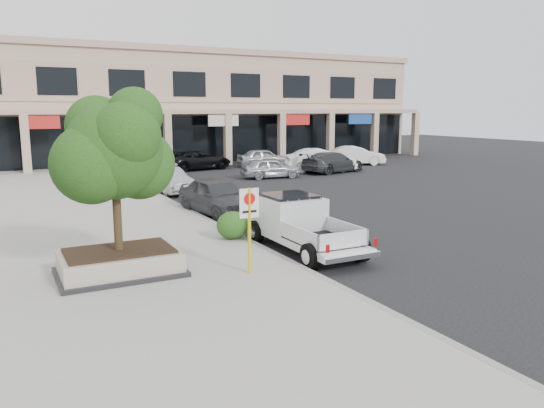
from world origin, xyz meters
The scene contains 19 objects.
ground centered at (0.00, 0.00, 0.00)m, with size 120.00×120.00×0.00m, color black.
sidewalk centered at (-5.50, 6.00, 0.07)m, with size 8.00×52.00×0.15m, color gray.
curb centered at (-1.55, 6.00, 0.07)m, with size 0.20×52.00×0.15m, color gray.
strip_mall centered at (8.00, 33.93, 4.75)m, with size 40.55×12.43×9.50m.
planter centered at (-6.19, 0.78, 0.48)m, with size 3.20×2.20×0.68m.
planter_tree centered at (-6.05, 0.93, 3.41)m, with size 2.90×2.55×4.00m.
no_parking_sign centered at (-3.08, -0.70, 1.63)m, with size 0.55×0.09×2.30m.
hedge centered at (-1.97, 3.02, 0.62)m, with size 1.10×0.99×0.94m, color #154915.
pickup_truck centered at (-0.35, 1.02, 0.85)m, with size 2.01×5.43×1.71m, color silver, non-canonical shape.
curb_car_a centered at (-0.58, 7.81, 0.80)m, with size 1.89×4.71×1.60m, color #313437.
curb_car_b centered at (-0.70, 14.72, 0.69)m, with size 1.45×4.16×1.37m, color gray.
curb_car_c centered at (0.01, 19.33, 0.80)m, with size 2.25×5.53×1.60m, color silver.
curb_car_d centered at (0.04, 22.05, 0.77)m, with size 2.55×5.52×1.53m, color black.
lot_car_a centered at (7.13, 17.78, 0.66)m, with size 1.57×3.89×1.33m, color #A7ABAF.
lot_car_b centered at (12.10, 19.43, 0.84)m, with size 1.77×5.07×1.67m, color white.
lot_car_c centered at (12.56, 18.53, 0.75)m, with size 2.09×5.14×1.49m, color #2F3234.
lot_car_d centered at (4.61, 24.76, 0.71)m, with size 2.36×5.11×1.42m, color black.
lot_car_e centered at (9.95, 24.40, 0.72)m, with size 1.69×4.21×1.43m, color #A8ABB0.
lot_car_f centered at (17.17, 22.07, 0.77)m, with size 1.63×4.66×1.54m, color silver.
Camera 1 is at (-8.87, -13.08, 4.47)m, focal length 35.00 mm.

